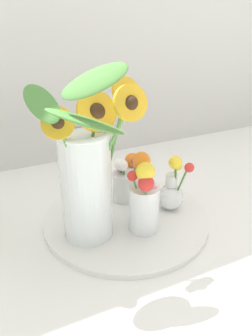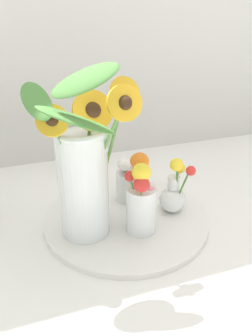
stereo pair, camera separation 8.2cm
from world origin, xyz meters
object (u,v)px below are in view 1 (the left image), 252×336
Objects in this scene: vase_bulb_right at (172,190)px; vase_small_center at (144,199)px; mason_jar_sunflowers at (87,175)px; serving_tray at (126,218)px; vase_small_back at (127,179)px.

vase_small_center is at bearing -156.04° from vase_bulb_right.
vase_bulb_right is at bearing 3.57° from mason_jar_sunflowers.
vase_small_center is 1.19× the size of vase_bulb_right.
mason_jar_sunflowers reaches higher than vase_small_center.
mason_jar_sunflowers reaches higher than serving_tray.
mason_jar_sunflowers is 0.26m from vase_bulb_right.
vase_small_center is at bearing -99.77° from vase_small_back.
serving_tray is 0.21m from mason_jar_sunflowers.
vase_small_center is at bearing -78.75° from serving_tray.
vase_small_back is (-0.09, 0.10, 0.00)m from vase_bulb_right.
vase_small_back is (0.15, 0.12, -0.10)m from mason_jar_sunflowers.
mason_jar_sunflowers reaches higher than vase_small_back.
vase_small_center is 0.13m from vase_bulb_right.
vase_small_back is at bearing 129.97° from vase_bulb_right.
vase_small_center is at bearing -15.57° from mason_jar_sunflowers.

